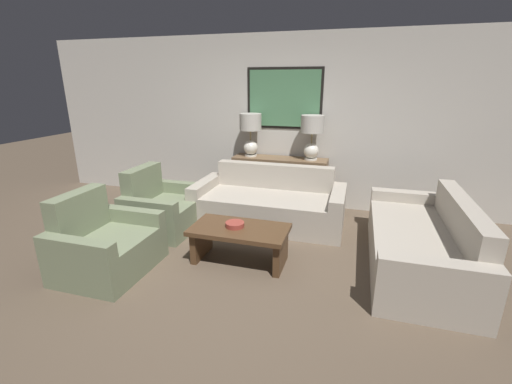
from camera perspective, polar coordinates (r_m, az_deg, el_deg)
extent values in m
plane|color=brown|center=(3.64, -4.46, -14.49)|extent=(20.00, 20.00, 0.00)
cube|color=beige|center=(5.56, 4.75, 11.43)|extent=(8.37, 0.10, 2.65)
cube|color=black|center=(5.48, 4.73, 15.27)|extent=(1.18, 0.01, 0.92)
cube|color=#4C7F56|center=(5.47, 4.71, 15.26)|extent=(1.10, 0.02, 0.84)
cube|color=brown|center=(5.48, 3.91, 1.54)|extent=(1.48, 0.38, 0.81)
cylinder|color=silver|center=(5.50, -0.90, 6.14)|extent=(0.19, 0.19, 0.02)
sphere|color=silver|center=(5.47, -0.90, 7.42)|extent=(0.23, 0.23, 0.23)
cylinder|color=#8C7A51|center=(5.44, -0.91, 9.43)|extent=(0.02, 0.02, 0.16)
cylinder|color=#B2ADA3|center=(5.42, -0.92, 11.61)|extent=(0.34, 0.34, 0.25)
cylinder|color=silver|center=(5.30, 9.09, 5.46)|extent=(0.19, 0.19, 0.02)
sphere|color=silver|center=(5.27, 9.16, 6.79)|extent=(0.23, 0.23, 0.23)
cylinder|color=#8C7A51|center=(5.24, 9.27, 8.87)|extent=(0.02, 0.02, 0.16)
cylinder|color=#B2ADA3|center=(5.21, 9.38, 11.13)|extent=(0.34, 0.34, 0.25)
cube|color=#ADA393|center=(4.80, 1.75, -3.25)|extent=(1.74, 0.77, 0.43)
cube|color=#ADA393|center=(5.18, 3.11, 0.42)|extent=(1.74, 0.18, 0.79)
cube|color=#ADA393|center=(5.17, -8.32, -1.07)|extent=(0.18, 0.95, 0.56)
cube|color=#ADA393|center=(4.73, 13.37, -3.20)|extent=(0.18, 0.95, 0.56)
cube|color=#ADA393|center=(4.16, 23.95, -8.37)|extent=(0.77, 1.74, 0.43)
cube|color=#ADA393|center=(4.19, 30.70, -6.52)|extent=(0.18, 1.74, 0.79)
cube|color=#ADA393|center=(5.03, 23.86, -3.02)|extent=(0.95, 0.18, 0.56)
cube|color=#ADA393|center=(3.31, 27.59, -14.54)|extent=(0.95, 0.18, 0.56)
cube|color=#4C331E|center=(3.80, -2.76, -6.27)|extent=(1.07, 0.58, 0.05)
cube|color=#4C331E|center=(4.06, -9.07, -8.11)|extent=(0.07, 0.46, 0.37)
cube|color=#4C331E|center=(3.78, 4.15, -9.97)|extent=(0.07, 0.46, 0.37)
cylinder|color=#93382D|center=(3.80, -3.55, -5.43)|extent=(0.21, 0.21, 0.05)
cube|color=#707A5B|center=(4.83, -13.86, -3.87)|extent=(0.64, 0.70, 0.40)
cube|color=#707A5B|center=(4.97, -18.17, -0.83)|extent=(0.18, 0.70, 0.85)
cube|color=#707A5B|center=(4.52, -17.56, -4.64)|extent=(0.82, 0.14, 0.56)
cube|color=#707A5B|center=(5.18, -12.49, -1.31)|extent=(0.82, 0.14, 0.56)
cube|color=#707A5B|center=(3.98, -22.19, -9.62)|extent=(0.64, 0.70, 0.40)
cube|color=#707A5B|center=(4.14, -27.07, -5.69)|extent=(0.18, 0.70, 0.85)
cube|color=#707A5B|center=(3.73, -27.44, -10.90)|extent=(0.82, 0.14, 0.56)
cube|color=#707A5B|center=(4.29, -19.84, -6.12)|extent=(0.82, 0.14, 0.56)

